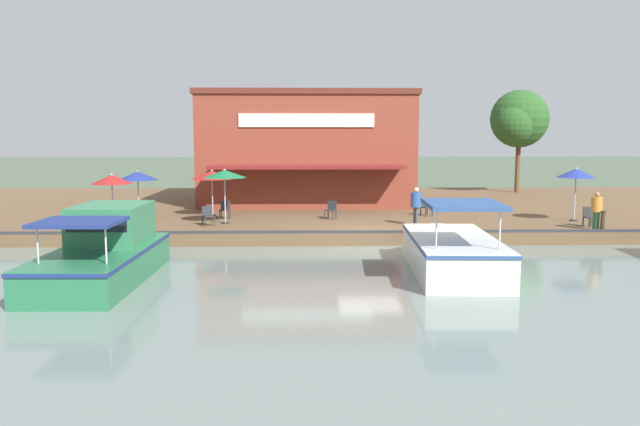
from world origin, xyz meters
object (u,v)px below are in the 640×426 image
Objects in this scene: cafe_chair_back_row_seat at (225,209)px; person_at_quay_edge at (597,206)px; patio_umbrella_by_entrance at (112,180)px; cafe_chair_far_corner_seat at (208,215)px; cafe_chair_beside_entrance at (589,216)px; motorboat_distant_upstream at (109,251)px; mooring_post at (603,221)px; patio_umbrella_mid_patio_right at (225,174)px; cafe_chair_facing_river at (426,206)px; person_mid_patio at (416,202)px; patio_umbrella_near_quay_edge at (212,175)px; motorboat_nearest_quay at (449,249)px; patio_umbrella_far_corner at (138,176)px; waterfront_restaurant at (306,148)px; tree_upstream_bank at (518,120)px; cafe_chair_under_first_umbrella at (331,209)px; swan at (69,284)px; patio_umbrella_back_row at (576,173)px.

person_at_quay_edge is (3.98, 15.79, 0.51)m from cafe_chair_back_row_seat.
cafe_chair_far_corner_seat is at bearing 102.49° from patio_umbrella_by_entrance.
cafe_chair_beside_entrance is at bearing 87.28° from cafe_chair_far_corner_seat.
motorboat_distant_upstream is 19.18m from mooring_post.
cafe_chair_facing_river is (-2.51, 9.43, -1.73)m from patio_umbrella_mid_patio_right.
patio_umbrella_near_quay_edge is at bearing -110.71° from person_mid_patio.
patio_umbrella_by_entrance is at bearing -113.93° from motorboat_nearest_quay.
motorboat_nearest_quay is (9.79, 12.84, -1.83)m from patio_umbrella_far_corner.
waterfront_restaurant is 15.30m from tree_upstream_bank.
motorboat_nearest_quay is (8.62, 3.57, -0.34)m from cafe_chair_under_first_umbrella.
motorboat_distant_upstream is at bearing -19.21° from waterfront_restaurant.
patio_umbrella_mid_patio_right is at bearing 161.41° from swan.
cafe_chair_beside_entrance is at bearing 75.92° from patio_umbrella_near_quay_edge.
waterfront_restaurant is at bearing 147.77° from patio_umbrella_near_quay_edge.
waterfront_restaurant is 7.20× the size of person_mid_patio.
tree_upstream_bank is at bearing 171.32° from patio_umbrella_back_row.
cafe_chair_under_first_umbrella and cafe_chair_back_row_seat have the same top height.
patio_umbrella_near_quay_edge reaches higher than cafe_chair_back_row_seat.
person_mid_patio is 2.00× the size of mooring_post.
cafe_chair_under_first_umbrella is at bearing -77.35° from cafe_chair_facing_river.
cafe_chair_under_first_umbrella is 19.40m from tree_upstream_bank.
tree_upstream_bank reaches higher than motorboat_nearest_quay.
mooring_post is (1.81, 7.37, -0.61)m from person_mid_patio.
patio_umbrella_back_row is at bearing 93.88° from cafe_chair_far_corner_seat.
patio_umbrella_back_row reaches higher than cafe_chair_back_row_seat.
motorboat_nearest_quay is at bearing 54.06° from cafe_chair_far_corner_seat.
cafe_chair_beside_entrance is 20.77m from swan.
patio_umbrella_by_entrance is 14.16m from motorboat_nearest_quay.
cafe_chair_facing_river is 1.00× the size of cafe_chair_back_row_seat.
patio_umbrella_by_entrance is 27.99m from tree_upstream_bank.
tree_upstream_bank is (-14.85, 18.07, 2.71)m from patio_umbrella_mid_patio_right.
person_at_quay_edge reaches higher than mooring_post.
patio_umbrella_far_corner is 1.34× the size of person_mid_patio.
cafe_chair_facing_river is at bearing 161.86° from person_mid_patio.
cafe_chair_under_first_umbrella is 11.68m from mooring_post.
motorboat_distant_upstream is (7.25, -11.02, -0.77)m from person_mid_patio.
cafe_chair_back_row_seat is at bearing 77.33° from patio_umbrella_far_corner.
motorboat_nearest_quay is (6.41, -0.02, -0.90)m from person_mid_patio.
tree_upstream_bank is (-24.62, 21.36, 5.29)m from swan.
mooring_post is at bearing 75.61° from patio_umbrella_far_corner.
patio_umbrella_back_row is at bearing 51.95° from waterfront_restaurant.
motorboat_nearest_quay is (5.69, 12.82, -1.93)m from patio_umbrella_by_entrance.
waterfront_restaurant is at bearing 132.44° from patio_umbrella_far_corner.
cafe_chair_back_row_seat is 1.00× the size of cafe_chair_beside_entrance.
patio_umbrella_mid_patio_right reaches higher than patio_umbrella_by_entrance.
cafe_chair_under_first_umbrella is at bearing -44.81° from tree_upstream_bank.
person_mid_patio reaches higher than cafe_chair_facing_river.
motorboat_nearest_quay is 1.05× the size of tree_upstream_bank.
patio_umbrella_near_quay_edge is at bearing -136.90° from motorboat_nearest_quay.
patio_umbrella_back_row is (-0.49, 15.88, -0.02)m from patio_umbrella_mid_patio_right.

